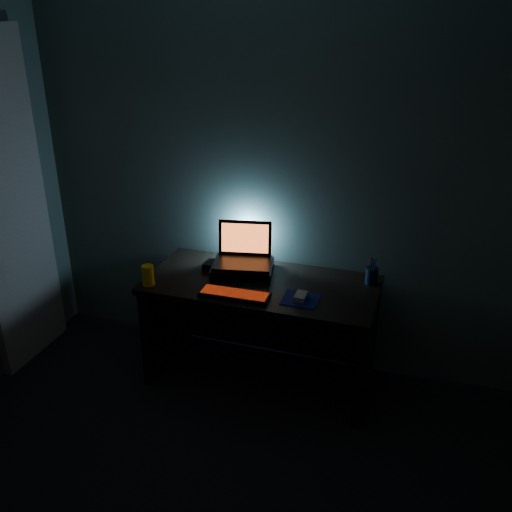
% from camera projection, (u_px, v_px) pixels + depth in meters
% --- Properties ---
extents(room, '(3.50, 4.00, 2.50)m').
position_uv_depth(room, '(129.00, 351.00, 2.09)').
color(room, black).
rests_on(room, ground).
extents(desk, '(1.50, 0.70, 0.75)m').
position_uv_depth(desk, '(263.00, 313.00, 3.85)').
color(desk, black).
rests_on(desk, ground).
extents(curtain, '(0.06, 0.65, 2.30)m').
position_uv_depth(curtain, '(11.00, 207.00, 3.84)').
color(curtain, '#AC9F89').
rests_on(curtain, ground).
extents(riser, '(0.45, 0.37, 0.06)m').
position_uv_depth(riser, '(243.00, 268.00, 3.82)').
color(riser, black).
rests_on(riser, desk).
extents(laptop, '(0.42, 0.35, 0.26)m').
position_uv_depth(laptop, '(244.00, 253.00, 3.83)').
color(laptop, black).
rests_on(laptop, riser).
extents(keyboard, '(0.44, 0.15, 0.03)m').
position_uv_depth(keyboard, '(235.00, 294.00, 3.52)').
color(keyboard, black).
rests_on(keyboard, desk).
extents(mousepad, '(0.22, 0.20, 0.00)m').
position_uv_depth(mousepad, '(301.00, 299.00, 3.48)').
color(mousepad, navy).
rests_on(mousepad, desk).
extents(mouse, '(0.07, 0.11, 0.03)m').
position_uv_depth(mouse, '(301.00, 297.00, 3.48)').
color(mouse, gray).
rests_on(mouse, mousepad).
extents(pen_cup, '(0.09, 0.09, 0.11)m').
position_uv_depth(pen_cup, '(372.00, 276.00, 3.66)').
color(pen_cup, black).
rests_on(pen_cup, desk).
extents(juice_glass, '(0.09, 0.09, 0.13)m').
position_uv_depth(juice_glass, '(148.00, 275.00, 3.64)').
color(juice_glass, yellow).
rests_on(juice_glass, desk).
extents(router, '(0.15, 0.12, 0.05)m').
position_uv_depth(router, '(215.00, 266.00, 3.87)').
color(router, black).
rests_on(router, desk).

